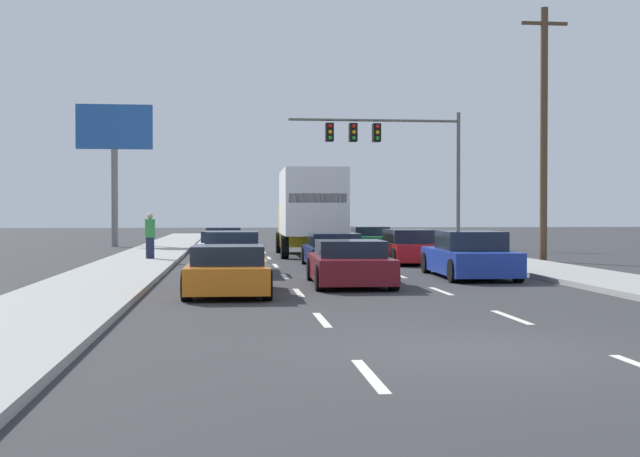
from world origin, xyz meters
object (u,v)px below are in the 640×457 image
(car_silver, at_px, (232,254))
(traffic_signal_mast, at_px, (382,142))
(car_maroon, at_px, (350,264))
(pedestrian_near_corner, at_px, (150,236))
(car_red, at_px, (409,248))
(car_green, at_px, (370,241))
(car_gray, at_px, (223,241))
(car_blue, at_px, (469,257))
(car_orange, at_px, (228,271))
(box_truck, at_px, (310,208))
(car_navy, at_px, (333,251))
(car_white, at_px, (222,247))
(utility_pole_mid, at_px, (544,131))
(roadside_billboard, at_px, (114,145))

(car_silver, xyz_separation_m, traffic_signal_mast, (7.86, 17.19, 4.96))
(car_maroon, relative_size, traffic_signal_mast, 0.47)
(car_silver, relative_size, pedestrian_near_corner, 2.67)
(car_red, bearing_deg, car_green, 90.82)
(traffic_signal_mast, bearing_deg, car_gray, -154.13)
(car_blue, height_order, pedestrian_near_corner, pedestrian_near_corner)
(car_gray, relative_size, car_orange, 1.05)
(box_truck, xyz_separation_m, traffic_signal_mast, (4.49, 7.38, 3.48))
(car_red, relative_size, traffic_signal_mast, 0.50)
(car_blue, bearing_deg, car_navy, 124.17)
(car_maroon, xyz_separation_m, car_blue, (3.80, 2.19, 0.06))
(car_white, relative_size, pedestrian_near_corner, 2.53)
(car_navy, distance_m, car_green, 10.39)
(utility_pole_mid, relative_size, pedestrian_near_corner, 5.69)
(car_silver, height_order, car_blue, car_blue)
(car_gray, xyz_separation_m, roadside_billboard, (-6.00, 7.81, 5.05))
(utility_pole_mid, relative_size, roadside_billboard, 1.24)
(car_orange, bearing_deg, car_silver, 89.15)
(car_silver, bearing_deg, car_gray, 91.62)
(car_red, xyz_separation_m, utility_pole_mid, (5.34, 0.53, 4.40))
(car_silver, bearing_deg, traffic_signal_mast, 65.44)
(car_gray, relative_size, traffic_signal_mast, 0.47)
(car_blue, height_order, utility_pole_mid, utility_pole_mid)
(car_gray, relative_size, car_red, 0.94)
(car_silver, height_order, car_orange, car_silver)
(car_maroon, relative_size, car_blue, 0.90)
(car_white, relative_size, car_green, 0.95)
(car_maroon, relative_size, car_red, 0.94)
(pedestrian_near_corner, bearing_deg, car_blue, -41.07)
(car_orange, distance_m, car_green, 20.21)
(car_blue, distance_m, utility_pole_mid, 9.98)
(car_maroon, bearing_deg, box_truck, 88.54)
(car_blue, bearing_deg, car_maroon, -150.01)
(traffic_signal_mast, distance_m, utility_pole_mid, 12.91)
(car_navy, relative_size, roadside_billboard, 0.57)
(box_truck, relative_size, car_maroon, 1.80)
(car_gray, distance_m, traffic_signal_mast, 10.42)
(car_silver, distance_m, utility_pole_mid, 13.58)
(car_white, height_order, car_navy, car_navy)
(car_gray, distance_m, car_silver, 13.21)
(car_green, relative_size, pedestrian_near_corner, 2.66)
(car_maroon, bearing_deg, roadside_billboard, 110.07)
(box_truck, bearing_deg, car_gray, 137.80)
(car_navy, bearing_deg, utility_pole_mid, 16.40)
(car_silver, xyz_separation_m, car_green, (6.41, 12.42, -0.02))
(box_truck, distance_m, car_green, 4.28)
(car_white, xyz_separation_m, roadside_billboard, (-6.02, 14.59, 5.06))
(box_truck, bearing_deg, car_blue, -74.37)
(car_green, relative_size, car_blue, 0.95)
(car_gray, distance_m, box_truck, 5.27)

